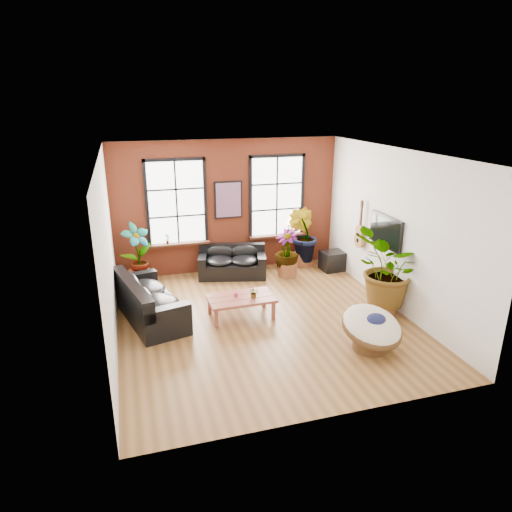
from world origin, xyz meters
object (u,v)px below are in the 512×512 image
Objects in this scene: sofa_back at (232,262)px; coffee_table at (241,299)px; sofa_left at (148,301)px; papasan_chair at (372,328)px.

coffee_table is (-0.38, -2.41, 0.04)m from sofa_back.
sofa_left reaches higher than coffee_table.
sofa_back is 3.04m from sofa_left.
sofa_left is 4.62m from papasan_chair.
papasan_chair is (1.61, -4.41, 0.08)m from sofa_back.
papasan_chair is (3.93, -2.44, 0.03)m from sofa_left.
sofa_left is 1.72× the size of papasan_chair.
sofa_back is at bearing 79.60° from coffee_table.
sofa_back is 1.33× the size of papasan_chair.
coffee_table is (1.93, -0.44, -0.01)m from sofa_left.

